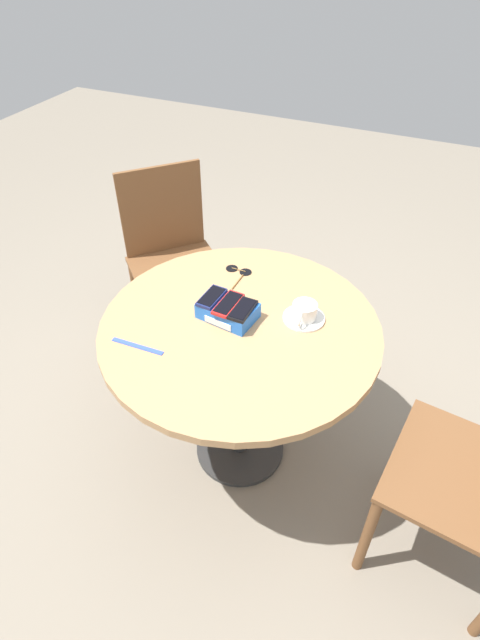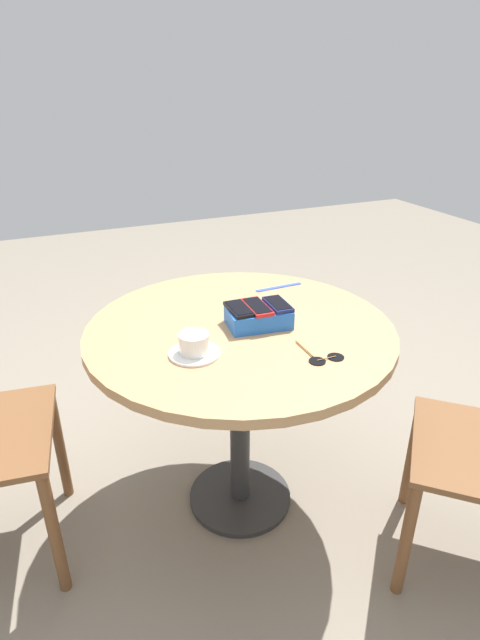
{
  "view_description": "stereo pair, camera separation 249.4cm",
  "coord_description": "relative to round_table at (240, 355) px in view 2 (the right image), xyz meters",
  "views": [
    {
      "loc": [
        0.52,
        -1.17,
        1.85
      ],
      "look_at": [
        0.0,
        0.0,
        0.74
      ],
      "focal_mm": 28.0,
      "sensor_mm": 36.0,
      "label": 1
    },
    {
      "loc": [
        0.56,
        1.29,
        1.42
      ],
      "look_at": [
        0.0,
        0.0,
        0.74
      ],
      "focal_mm": 28.0,
      "sensor_mm": 36.0,
      "label": 2
    }
  ],
  "objects": [
    {
      "name": "ground_plane",
      "position": [
        0.0,
        0.0,
        -0.62
      ],
      "size": [
        8.0,
        8.0,
        0.0
      ],
      "primitive_type": "plane",
      "color": "gray"
    },
    {
      "name": "round_table",
      "position": [
        0.0,
        0.0,
        0.0
      ],
      "size": [
        0.97,
        0.97,
        0.72
      ],
      "color": "#2D2D2D",
      "rests_on": "ground_plane"
    },
    {
      "name": "phone_box",
      "position": [
        -0.05,
        0.02,
        0.14
      ],
      "size": [
        0.21,
        0.15,
        0.06
      ],
      "color": "blue",
      "rests_on": "round_table"
    },
    {
      "name": "phone_navy",
      "position": [
        -0.12,
        0.02,
        0.17
      ],
      "size": [
        0.07,
        0.13,
        0.01
      ],
      "color": "navy",
      "rests_on": "phone_box"
    },
    {
      "name": "phone_red",
      "position": [
        -0.05,
        0.02,
        0.17
      ],
      "size": [
        0.07,
        0.14,
        0.01
      ],
      "color": "red",
      "rests_on": "phone_box"
    },
    {
      "name": "phone_black",
      "position": [
        0.01,
        0.01,
        0.17
      ],
      "size": [
        0.06,
        0.13,
        0.01
      ],
      "color": "black",
      "rests_on": "phone_box"
    },
    {
      "name": "saucer",
      "position": [
        0.19,
        0.12,
        0.11
      ],
      "size": [
        0.15,
        0.15,
        0.01
      ],
      "primitive_type": "cylinder",
      "color": "white",
      "rests_on": "round_table"
    },
    {
      "name": "coffee_cup",
      "position": [
        0.19,
        0.11,
        0.14
      ],
      "size": [
        0.09,
        0.12,
        0.06
      ],
      "color": "white",
      "rests_on": "saucer"
    },
    {
      "name": "lanyard_strap",
      "position": [
        -0.26,
        -0.24,
        0.11
      ],
      "size": [
        0.19,
        0.02,
        0.0
      ],
      "primitive_type": "cube",
      "rotation": [
        0.0,
        0.0,
        0.04
      ],
      "color": "blue",
      "rests_on": "round_table"
    },
    {
      "name": "sunglasses",
      "position": [
        -0.13,
        0.28,
        0.11
      ],
      "size": [
        0.11,
        0.15,
        0.01
      ],
      "color": "black",
      "rests_on": "round_table"
    }
  ]
}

